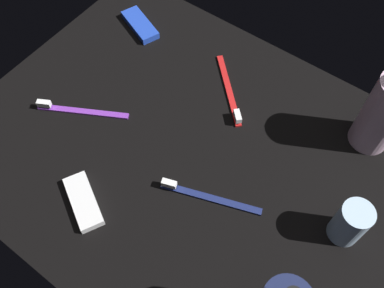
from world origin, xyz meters
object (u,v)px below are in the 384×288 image
at_px(deodorant_stick, 350,223).
at_px(toothbrush_navy, 204,196).
at_px(snack_bar_blue, 140,25).
at_px(bodywash_bottle, 384,113).
at_px(toothbrush_red, 230,93).
at_px(toothbrush_purple, 77,110).
at_px(snack_bar_white, 83,201).

bearing_deg(deodorant_stick, toothbrush_navy, 20.55).
relative_size(deodorant_stick, snack_bar_blue, 0.83).
bearing_deg(bodywash_bottle, toothbrush_red, 13.92).
bearing_deg(toothbrush_navy, deodorant_stick, -159.45).
bearing_deg(bodywash_bottle, snack_bar_blue, 2.90).
bearing_deg(snack_bar_blue, toothbrush_purple, 122.52).
xyz_separation_m(toothbrush_navy, snack_bar_blue, (0.35, -0.25, 0.00)).
distance_m(toothbrush_red, snack_bar_white, 0.35).
xyz_separation_m(snack_bar_white, snack_bar_blue, (0.19, -0.38, 0.00)).
bearing_deg(toothbrush_red, snack_bar_white, 78.18).
distance_m(toothbrush_purple, toothbrush_navy, 0.30).
bearing_deg(toothbrush_navy, bodywash_bottle, -122.64).
distance_m(deodorant_stick, toothbrush_purple, 0.53).
relative_size(deodorant_stick, toothbrush_purple, 0.53).
relative_size(deodorant_stick, toothbrush_navy, 0.50).
height_order(bodywash_bottle, toothbrush_red, bodywash_bottle).
xyz_separation_m(deodorant_stick, toothbrush_navy, (0.22, 0.08, -0.04)).
xyz_separation_m(toothbrush_navy, snack_bar_white, (0.16, 0.13, 0.00)).
height_order(deodorant_stick, toothbrush_red, deodorant_stick).
distance_m(deodorant_stick, toothbrush_navy, 0.24).
relative_size(bodywash_bottle, snack_bar_blue, 1.77).
height_order(deodorant_stick, snack_bar_white, deodorant_stick).
relative_size(toothbrush_red, toothbrush_purple, 0.84).
bearing_deg(snack_bar_white, snack_bar_blue, -34.93).
bearing_deg(toothbrush_red, toothbrush_navy, 112.53).
bearing_deg(toothbrush_purple, toothbrush_red, -135.83).
bearing_deg(deodorant_stick, snack_bar_white, 29.38).
relative_size(snack_bar_white, snack_bar_blue, 1.00).
bearing_deg(bodywash_bottle, toothbrush_navy, 57.36).
distance_m(toothbrush_navy, snack_bar_blue, 0.43).
bearing_deg(snack_bar_white, deodorant_stick, -122.39).
relative_size(toothbrush_red, toothbrush_navy, 0.79).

